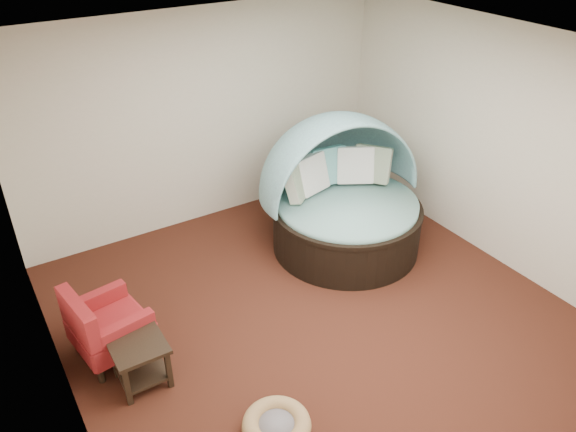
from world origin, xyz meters
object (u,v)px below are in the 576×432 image
pet_basket (277,427)px  canopy_daybed (344,189)px  red_armchair (105,326)px  side_table (140,357)px

pet_basket → canopy_daybed: bearing=43.2°
pet_basket → red_armchair: size_ratio=0.86×
pet_basket → side_table: bearing=122.3°
pet_basket → red_armchair: 1.93m
side_table → canopy_daybed: bearing=17.0°
pet_basket → side_table: (-0.75, 1.18, 0.19)m
canopy_daybed → pet_basket: bearing=-129.1°
canopy_daybed → red_armchair: size_ratio=2.69×
canopy_daybed → pet_basket: (-2.23, -2.09, -0.68)m
red_armchair → side_table: size_ratio=1.64×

